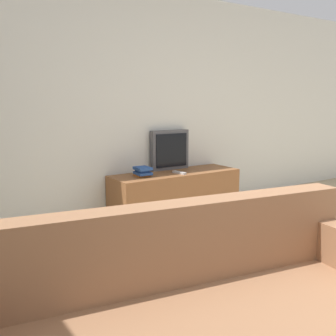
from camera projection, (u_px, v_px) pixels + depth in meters
The scene contains 5 objects.
wall_back at pixel (131, 104), 4.54m from camera, with size 9.00×0.06×2.60m.
tv_stand at pixel (176, 193), 4.70m from camera, with size 1.58×0.51×0.51m.
television at pixel (170, 150), 4.81m from camera, with size 0.52×0.09×0.48m.
book_stack at pixel (143, 172), 4.39m from camera, with size 0.17×0.20×0.11m.
remote_on_stand at pixel (179, 173), 4.57m from camera, with size 0.08×0.19×0.02m.
Camera 1 is at (-2.18, -1.05, 1.34)m, focal length 42.00 mm.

